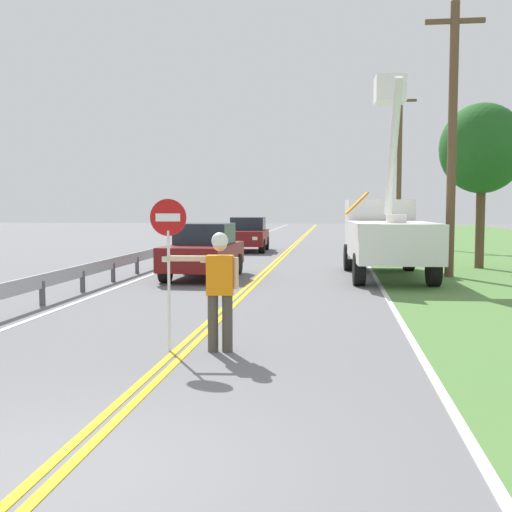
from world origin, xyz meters
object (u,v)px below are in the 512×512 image
utility_bucket_truck (385,231)px  roadside_tree_verge (482,149)px  oncoming_sedan_second (248,235)px  oncoming_sedan_nearest (203,251)px  stop_sign_paddle (168,240)px  flagger_worker (219,284)px  utility_pole_near (452,135)px  utility_pole_mid (399,165)px

utility_bucket_truck → roadside_tree_verge: (3.60, 3.13, 2.83)m
utility_bucket_truck → oncoming_sedan_second: utility_bucket_truck is taller
roadside_tree_verge → oncoming_sedan_nearest: bearing=-154.8°
stop_sign_paddle → oncoming_sedan_second: bearing=94.7°
oncoming_sedan_second → roadside_tree_verge: size_ratio=0.71×
flagger_worker → oncoming_sedan_second: size_ratio=0.44×
flagger_worker → stop_sign_paddle: bearing=-175.2°
oncoming_sedan_second → roadside_tree_verge: roadside_tree_verge is taller
flagger_worker → utility_pole_near: bearing=64.4°
flagger_worker → roadside_tree_verge: roadside_tree_verge is taller
flagger_worker → stop_sign_paddle: size_ratio=0.78×
utility_pole_mid → roadside_tree_verge: (1.58, -13.37, -0.32)m
roadside_tree_verge → stop_sign_paddle: bearing=-118.4°
oncoming_sedan_second → utility_pole_near: size_ratio=0.49×
oncoming_sedan_nearest → utility_pole_near: bearing=9.7°
stop_sign_paddle → utility_bucket_truck: size_ratio=0.34×
oncoming_sedan_nearest → utility_pole_mid: 19.67m
flagger_worker → oncoming_sedan_nearest: (-2.32, 9.84, -0.21)m
utility_pole_near → roadside_tree_verge: (1.59, 3.05, -0.17)m
utility_pole_near → utility_pole_mid: 16.42m
flagger_worker → utility_bucket_truck: size_ratio=0.26×
flagger_worker → oncoming_sedan_nearest: 10.11m
utility_pole_near → oncoming_sedan_nearest: bearing=-170.3°
utility_bucket_truck → roadside_tree_verge: bearing=41.0°
stop_sign_paddle → oncoming_sedan_second: size_ratio=0.56×
flagger_worker → utility_pole_near: 12.82m
stop_sign_paddle → utility_pole_mid: (6.12, 27.63, 2.89)m
oncoming_sedan_second → roadside_tree_verge: (9.51, -7.64, 3.44)m
oncoming_sedan_second → stop_sign_paddle: bearing=-85.3°
utility_bucket_truck → utility_pole_mid: size_ratio=0.78×
flagger_worker → utility_pole_mid: utility_pole_mid is taller
flagger_worker → utility_bucket_truck: 11.57m
flagger_worker → stop_sign_paddle: (-0.77, -0.06, 0.66)m
oncoming_sedan_second → utility_pole_near: bearing=-53.5°
utility_bucket_truck → roadside_tree_verge: 5.54m
utility_bucket_truck → utility_pole_mid: bearing=83.0°
utility_pole_mid → flagger_worker: bearing=-101.0°
oncoming_sedan_nearest → roadside_tree_verge: bearing=25.2°
oncoming_sedan_second → utility_pole_mid: size_ratio=0.47×
oncoming_sedan_second → utility_pole_mid: 10.48m
flagger_worker → oncoming_sedan_second: (-2.58, 21.84, -0.21)m
oncoming_sedan_nearest → oncoming_sedan_second: bearing=91.3°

